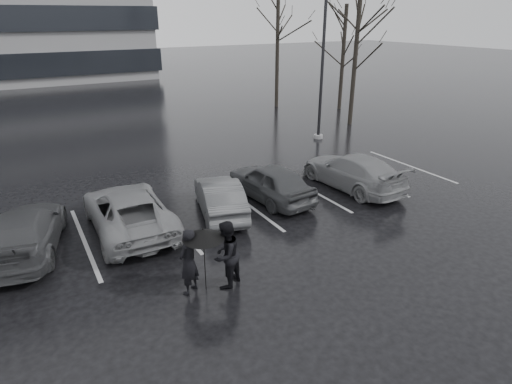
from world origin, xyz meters
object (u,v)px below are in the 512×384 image
at_px(car_east, 352,171).
at_px(lamp_post, 323,61).
at_px(pedestrian_left, 188,262).
at_px(tree_ne, 343,59).
at_px(tree_east, 355,57).
at_px(car_west_a, 220,197).
at_px(car_main, 270,182).
at_px(pedestrian_right, 226,255).
at_px(car_west_b, 128,210).
at_px(car_west_c, 25,231).
at_px(tree_north, 277,46).

relative_size(car_east, lamp_post, 0.51).
xyz_separation_m(pedestrian_left, tree_ne, (17.65, 15.47, 2.64)).
bearing_deg(tree_east, car_west_a, -148.39).
distance_m(lamp_post, tree_ne, 8.44).
bearing_deg(car_main, car_west_a, 0.85).
relative_size(car_west_a, pedestrian_right, 2.12).
xyz_separation_m(car_west_b, pedestrian_left, (0.43, -4.07, 0.19)).
distance_m(car_west_a, lamp_post, 11.30).
bearing_deg(car_west_a, tree_east, -133.58).
xyz_separation_m(car_west_c, tree_ne, (20.99, 11.30, 2.86)).
relative_size(car_west_b, pedestrian_right, 2.74).
distance_m(car_main, pedestrian_left, 6.16).
height_order(car_east, pedestrian_right, pedestrian_right).
xyz_separation_m(pedestrian_left, pedestrian_right, (0.91, -0.18, 0.02)).
bearing_deg(tree_ne, car_east, -128.19).
height_order(lamp_post, tree_east, lamp_post).
bearing_deg(tree_east, car_west_c, -158.46).
bearing_deg(car_west_c, tree_ne, -138.22).
distance_m(car_west_c, lamp_post, 16.18).
relative_size(car_west_b, car_east, 1.04).
bearing_deg(pedestrian_left, tree_east, -176.69).
height_order(tree_east, tree_ne, tree_east).
bearing_deg(car_west_b, car_west_c, -0.97).
bearing_deg(car_west_a, pedestrian_right, 81.70).
bearing_deg(car_west_b, tree_north, -134.20).
bearing_deg(pedestrian_left, car_main, -173.89).
distance_m(car_main, tree_ne, 17.55).
height_order(car_east, tree_east, tree_east).
xyz_separation_m(car_west_a, car_east, (5.55, -0.37, 0.06)).
relative_size(car_west_c, lamp_post, 0.49).
relative_size(car_main, car_west_c, 0.90).
distance_m(pedestrian_left, tree_north, 23.52).
height_order(tree_ne, tree_north, tree_north).
distance_m(pedestrian_right, tree_north, 23.13).
height_order(car_main, lamp_post, lamp_post).
relative_size(car_west_a, tree_east, 0.47).
height_order(car_west_b, pedestrian_left, pedestrian_left).
distance_m(car_main, tree_east, 13.28).
relative_size(car_west_c, tree_ne, 0.63).
distance_m(car_west_b, tree_north, 20.81).
height_order(car_west_b, tree_east, tree_east).
xyz_separation_m(car_west_a, car_west_c, (-5.91, 0.44, 0.02)).
distance_m(car_west_a, tree_east, 15.15).
height_order(car_west_a, tree_north, tree_north).
bearing_deg(car_east, car_west_c, -6.69).
bearing_deg(tree_north, pedestrian_right, -125.38).
bearing_deg(pedestrian_right, pedestrian_left, -42.95).
bearing_deg(car_main, tree_east, -149.26).
bearing_deg(pedestrian_right, lamp_post, -168.04).
height_order(car_main, tree_east, tree_east).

